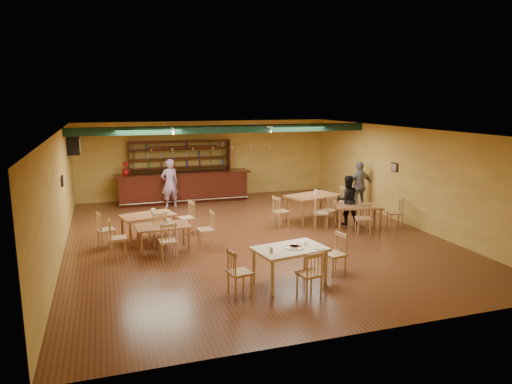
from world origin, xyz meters
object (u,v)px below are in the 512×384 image
object	(u,v)px
dining_table_b	(312,207)
dining_table_d	(358,216)
patron_bar	(170,183)
dining_table_a	(148,227)
dining_table_c	(163,238)
patron_right_a	(347,200)
bar_counter	(184,187)
near_table	(290,266)

from	to	relation	value
dining_table_b	dining_table_d	distance (m)	1.57
dining_table_d	patron_bar	bearing A→B (deg)	155.63
dining_table_a	patron_bar	size ratio (longest dim) A/B	0.80
dining_table_c	patron_right_a	xyz separation A→B (m)	(5.76, 0.91, 0.43)
bar_counter	patron_bar	bearing A→B (deg)	-127.01
dining_table_b	dining_table_c	size ratio (longest dim) A/B	1.21
bar_counter	dining_table_a	xyz separation A→B (m)	(-1.74, -4.58, -0.21)
dining_table_d	patron_bar	xyz separation A→B (m)	(-5.05, 4.43, 0.54)
near_table	bar_counter	bearing A→B (deg)	84.80
dining_table_a	near_table	size ratio (longest dim) A/B	0.97
dining_table_b	dining_table_c	xyz separation A→B (m)	(-4.96, -1.71, -0.07)
bar_counter	dining_table_d	distance (m)	6.88
dining_table_d	near_table	xyz separation A→B (m)	(-3.64, -3.50, 0.05)
dining_table_b	near_table	bearing A→B (deg)	-136.22
dining_table_a	near_table	distance (m)	4.88
patron_bar	patron_right_a	xyz separation A→B (m)	(4.91, -3.98, -0.12)
dining_table_a	dining_table_c	bearing A→B (deg)	-92.11
dining_table_c	near_table	distance (m)	3.78
dining_table_c	patron_bar	size ratio (longest dim) A/B	0.77
dining_table_c	near_table	bearing A→B (deg)	-55.76
dining_table_d	patron_bar	distance (m)	6.74
bar_counter	dining_table_d	world-z (taller)	bar_counter
near_table	patron_bar	distance (m)	8.06
dining_table_b	patron_bar	distance (m)	5.22
dining_table_c	patron_right_a	distance (m)	5.85
bar_counter	dining_table_a	distance (m)	4.90
dining_table_d	patron_right_a	distance (m)	0.64
bar_counter	dining_table_c	size ratio (longest dim) A/B	3.74
dining_table_c	near_table	size ratio (longest dim) A/B	0.93
bar_counter	dining_table_c	bearing A→B (deg)	-104.42
dining_table_d	patron_bar	world-z (taller)	patron_bar
bar_counter	patron_right_a	distance (m)	6.44
bar_counter	patron_right_a	world-z (taller)	patron_right_a
dining_table_d	bar_counter	bearing A→B (deg)	147.00
patron_right_a	near_table	bearing A→B (deg)	54.52
bar_counter	patron_bar	size ratio (longest dim) A/B	2.87
dining_table_b	patron_bar	world-z (taller)	patron_bar
dining_table_d	near_table	distance (m)	5.05
dining_table_d	dining_table_b	bearing A→B (deg)	143.82
bar_counter	dining_table_b	world-z (taller)	bar_counter
dining_table_a	dining_table_c	size ratio (longest dim) A/B	1.05
dining_table_b	dining_table_c	distance (m)	5.25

